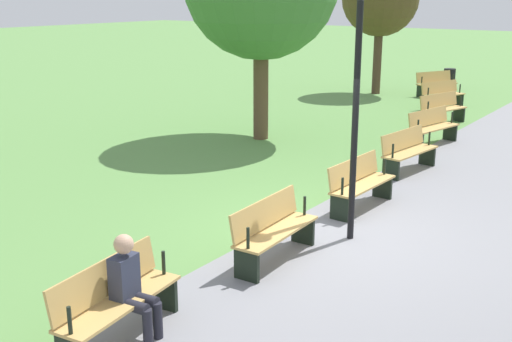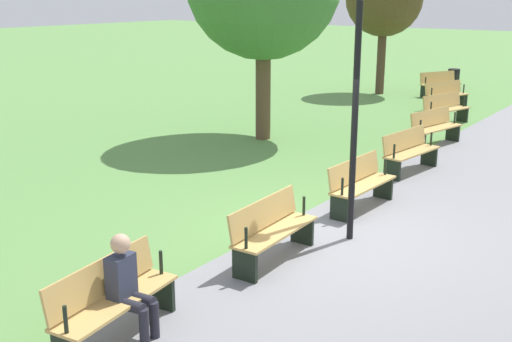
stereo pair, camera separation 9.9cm
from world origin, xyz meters
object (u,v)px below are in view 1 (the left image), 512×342
object	(u,v)px
bench_7	(116,299)
person_seated	(131,284)
bench_4	(408,150)
bench_0	(436,83)
bench_3	(432,126)
bench_5	(360,183)
lamp_post	(358,62)
bench_6	(273,229)
trash_bin	(449,78)
bench_1	(442,94)
bench_2	(442,108)

from	to	relation	value
bench_7	person_seated	distance (m)	0.24
bench_4	bench_0	bearing A→B (deg)	-155.94
bench_3	bench_5	world-z (taller)	same
lamp_post	bench_3	bearing A→B (deg)	-169.87
bench_6	person_seated	world-z (taller)	person_seated
bench_5	lamp_post	size ratio (longest dim) A/B	0.43
bench_5	trash_bin	xyz separation A→B (m)	(-15.49, -3.64, -0.08)
bench_0	trash_bin	bearing A→B (deg)	-147.92
bench_0	bench_1	xyz separation A→B (m)	(2.53, 1.13, 0.00)
person_seated	bench_6	bearing A→B (deg)	170.47
bench_0	trash_bin	world-z (taller)	bench_0
bench_0	trash_bin	distance (m)	2.18
bench_2	lamp_post	xyz separation A→B (m)	(9.57, 1.92, 2.27)
bench_5	trash_bin	distance (m)	15.91
bench_4	person_seated	size ratio (longest dim) A/B	1.43
bench_0	bench_7	xyz separation A→B (m)	(18.86, 3.19, 0.00)
bench_1	person_seated	distance (m)	16.35
bench_7	trash_bin	xyz separation A→B (m)	(-21.03, -3.40, -0.08)
bench_3	trash_bin	xyz separation A→B (m)	(-10.00, -2.94, -0.08)
bench_6	lamp_post	distance (m)	2.71
bench_0	bench_7	distance (m)	19.13
bench_0	bench_7	size ratio (longest dim) A/B	0.99
bench_3	bench_5	size ratio (longest dim) A/B	1.03
bench_6	bench_7	bearing A→B (deg)	-7.22
bench_6	person_seated	distance (m)	2.64
bench_3	bench_5	distance (m)	5.54
lamp_post	bench_5	bearing A→B (deg)	-158.91
bench_4	bench_7	size ratio (longest dim) A/B	1.00
bench_4	lamp_post	bearing A→B (deg)	17.71
bench_5	bench_7	world-z (taller)	same
bench_4	lamp_post	xyz separation A→B (m)	(4.15, 0.77, 2.27)
bench_2	person_seated	bearing A→B (deg)	22.27
bench_4	bench_5	size ratio (longest dim) A/B	1.02
bench_2	bench_4	bearing A→B (deg)	28.90
bench_1	bench_3	world-z (taller)	same
bench_1	bench_7	size ratio (longest dim) A/B	1.01
bench_5	bench_6	distance (m)	2.77
bench_1	bench_4	size ratio (longest dim) A/B	1.01
bench_3	trash_bin	size ratio (longest dim) A/B	2.20
bench_3	bench_6	size ratio (longest dim) A/B	1.03
bench_0	lamp_post	distance (m)	15.40
bench_3	bench_4	size ratio (longest dim) A/B	1.01
bench_5	bench_6	size ratio (longest dim) A/B	1.00
bench_5	bench_7	xyz separation A→B (m)	(5.53, -0.23, 0.00)
bench_4	bench_6	distance (m)	5.54
bench_2	bench_5	distance (m)	8.30
person_seated	trash_bin	bearing A→B (deg)	-177.65
bench_2	bench_7	bearing A→B (deg)	21.69
bench_4	person_seated	distance (m)	8.17
bench_3	bench_4	world-z (taller)	same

